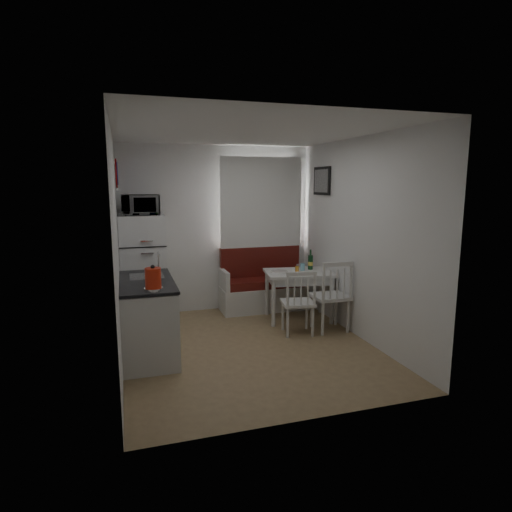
{
  "coord_description": "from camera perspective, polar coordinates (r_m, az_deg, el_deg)",
  "views": [
    {
      "loc": [
        -1.41,
        -4.86,
        2.01
      ],
      "look_at": [
        0.25,
        0.5,
        1.06
      ],
      "focal_mm": 30.0,
      "sensor_mm": 36.0,
      "label": 1
    }
  ],
  "objects": [
    {
      "name": "floor",
      "position": [
        5.45,
        -0.97,
        -12.02
      ],
      "size": [
        3.0,
        3.5,
        0.02
      ],
      "primitive_type": "cube",
      "color": "olive",
      "rests_on": "ground"
    },
    {
      "name": "ceiling",
      "position": [
        5.1,
        -1.05,
        16.27
      ],
      "size": [
        3.0,
        3.5,
        0.02
      ],
      "primitive_type": "cube",
      "color": "white",
      "rests_on": "wall_back"
    },
    {
      "name": "wall_back",
      "position": [
        6.8,
        -5.14,
        3.6
      ],
      "size": [
        3.0,
        0.02,
        2.6
      ],
      "primitive_type": "cube",
      "color": "white",
      "rests_on": "floor"
    },
    {
      "name": "wall_front",
      "position": [
        3.49,
        7.05,
        -2.2
      ],
      "size": [
        3.0,
        0.02,
        2.6
      ],
      "primitive_type": "cube",
      "color": "white",
      "rests_on": "floor"
    },
    {
      "name": "wall_left",
      "position": [
        4.91,
        -18.05,
        0.84
      ],
      "size": [
        0.02,
        3.5,
        2.6
      ],
      "primitive_type": "cube",
      "color": "white",
      "rests_on": "floor"
    },
    {
      "name": "wall_right",
      "position": [
        5.71,
        13.61,
        2.22
      ],
      "size": [
        0.02,
        3.5,
        2.6
      ],
      "primitive_type": "cube",
      "color": "white",
      "rests_on": "floor"
    },
    {
      "name": "window",
      "position": [
        6.92,
        0.58,
        6.44
      ],
      "size": [
        1.22,
        0.06,
        1.47
      ],
      "primitive_type": "cube",
      "color": "silver",
      "rests_on": "wall_back"
    },
    {
      "name": "curtain",
      "position": [
        6.85,
        0.76,
        6.83
      ],
      "size": [
        1.35,
        0.02,
        1.5
      ],
      "primitive_type": "cube",
      "color": "white",
      "rests_on": "wall_back"
    },
    {
      "name": "kitchen_counter",
      "position": [
        5.26,
        -14.24,
        -7.88
      ],
      "size": [
        0.62,
        1.32,
        1.16
      ],
      "color": "silver",
      "rests_on": "floor"
    },
    {
      "name": "wall_sign",
      "position": [
        6.31,
        -18.04,
        10.44
      ],
      "size": [
        0.03,
        0.4,
        0.4
      ],
      "primitive_type": "cylinder",
      "rotation": [
        0.0,
        1.57,
        0.0
      ],
      "color": "#1A34A1",
      "rests_on": "wall_left"
    },
    {
      "name": "picture_frame",
      "position": [
        6.62,
        8.76,
        9.87
      ],
      "size": [
        0.04,
        0.52,
        0.42
      ],
      "primitive_type": "cube",
      "color": "black",
      "rests_on": "wall_right"
    },
    {
      "name": "bench",
      "position": [
        6.92,
        0.98,
        -4.42
      ],
      "size": [
        1.39,
        0.54,
        1.0
      ],
      "color": "silver",
      "rests_on": "floor"
    },
    {
      "name": "dining_table",
      "position": [
        6.36,
        5.71,
        -2.8
      ],
      "size": [
        1.07,
        0.83,
        0.73
      ],
      "rotation": [
        0.0,
        0.0,
        -0.16
      ],
      "color": "silver",
      "rests_on": "floor"
    },
    {
      "name": "chair_left",
      "position": [
        5.69,
        5.96,
        -5.28
      ],
      "size": [
        0.48,
        0.46,
        0.48
      ],
      "rotation": [
        0.0,
        0.0,
        -0.16
      ],
      "color": "silver",
      "rests_on": "floor"
    },
    {
      "name": "chair_right",
      "position": [
        5.87,
        10.34,
        -4.29
      ],
      "size": [
        0.47,
        0.45,
        0.53
      ],
      "rotation": [
        0.0,
        0.0,
        -0.01
      ],
      "color": "silver",
      "rests_on": "floor"
    },
    {
      "name": "fridge",
      "position": [
        6.39,
        -14.81,
        -1.73
      ],
      "size": [
        0.63,
        0.63,
        1.58
      ],
      "primitive_type": "cube",
      "color": "white",
      "rests_on": "floor"
    },
    {
      "name": "microwave",
      "position": [
        6.22,
        -15.16,
        6.6
      ],
      "size": [
        0.51,
        0.35,
        0.28
      ],
      "primitive_type": "imported",
      "color": "white",
      "rests_on": "fridge"
    },
    {
      "name": "kettle",
      "position": [
        4.6,
        -13.56,
        -2.93
      ],
      "size": [
        0.2,
        0.2,
        0.27
      ],
      "primitive_type": "cylinder",
      "color": "red",
      "rests_on": "kitchen_counter"
    },
    {
      "name": "wine_bottle",
      "position": [
        6.49,
        7.28,
        -0.46
      ],
      "size": [
        0.08,
        0.08,
        0.31
      ],
      "primitive_type": null,
      "color": "#123A1C",
      "rests_on": "dining_table"
    },
    {
      "name": "drinking_glass_orange",
      "position": [
        6.27,
        5.49,
        -1.78
      ],
      "size": [
        0.06,
        0.06,
        0.09
      ],
      "primitive_type": "cylinder",
      "color": "orange",
      "rests_on": "dining_table"
    },
    {
      "name": "drinking_glass_blue",
      "position": [
        6.41,
        6.22,
        -1.46
      ],
      "size": [
        0.07,
        0.07,
        0.11
      ],
      "primitive_type": "cylinder",
      "color": "#87CDE5",
      "rests_on": "dining_table"
    },
    {
      "name": "plate",
      "position": [
        6.25,
        3.12,
        -2.13
      ],
      "size": [
        0.26,
        0.26,
        0.02
      ],
      "primitive_type": "cylinder",
      "color": "white",
      "rests_on": "dining_table"
    }
  ]
}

